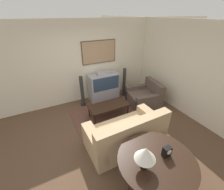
{
  "coord_description": "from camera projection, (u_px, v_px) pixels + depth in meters",
  "views": [
    {
      "loc": [
        -1.23,
        -2.68,
        2.84
      ],
      "look_at": [
        0.48,
        0.67,
        0.75
      ],
      "focal_mm": 24.0,
      "sensor_mm": 36.0,
      "label": 1
    }
  ],
  "objects": [
    {
      "name": "mantel_clock",
      "position": [
        167.0,
        151.0,
        2.4
      ],
      "size": [
        0.13,
        0.1,
        0.18
      ],
      "color": "black",
      "rests_on": "console_table"
    },
    {
      "name": "tv",
      "position": [
        104.0,
        86.0,
        5.39
      ],
      "size": [
        1.05,
        0.53,
        1.06
      ],
      "color": "#9E9EA3",
      "rests_on": "ground_plane"
    },
    {
      "name": "armchair",
      "position": [
        145.0,
        97.0,
        5.17
      ],
      "size": [
        1.09,
        1.13,
        0.81
      ],
      "rotation": [
        0.0,
        0.0,
        -1.73
      ],
      "color": "brown",
      "rests_on": "ground_plane"
    },
    {
      "name": "ground_plane",
      "position": [
        107.0,
        135.0,
        3.96
      ],
      "size": [
        12.0,
        12.0,
        0.0
      ],
      "primitive_type": "plane",
      "color": "brown"
    },
    {
      "name": "area_rug",
      "position": [
        112.0,
        115.0,
        4.72
      ],
      "size": [
        2.37,
        1.67,
        0.01
      ],
      "color": "brown",
      "rests_on": "ground_plane"
    },
    {
      "name": "couch",
      "position": [
        126.0,
        134.0,
        3.5
      ],
      "size": [
        1.82,
        0.97,
        0.93
      ],
      "rotation": [
        0.0,
        0.0,
        3.17
      ],
      "color": "tan",
      "rests_on": "ground_plane"
    },
    {
      "name": "console_table",
      "position": [
        156.0,
        162.0,
        2.41
      ],
      "size": [
        1.26,
        1.26,
        0.79
      ],
      "color": "black",
      "rests_on": "ground_plane"
    },
    {
      "name": "coffee_table",
      "position": [
        109.0,
        106.0,
        4.49
      ],
      "size": [
        1.19,
        0.56,
        0.41
      ],
      "color": "black",
      "rests_on": "ground_plane"
    },
    {
      "name": "wall_right",
      "position": [
        188.0,
        71.0,
        4.35
      ],
      "size": [
        0.06,
        12.0,
        2.7
      ],
      "color": "beige",
      "rests_on": "ground_plane"
    },
    {
      "name": "wall_back",
      "position": [
        79.0,
        63.0,
        4.96
      ],
      "size": [
        12.0,
        0.1,
        2.7
      ],
      "color": "beige",
      "rests_on": "ground_plane"
    },
    {
      "name": "speaker_tower_right",
      "position": [
        124.0,
        83.0,
        5.65
      ],
      "size": [
        0.2,
        0.2,
        1.06
      ],
      "color": "black",
      "rests_on": "ground_plane"
    },
    {
      "name": "speaker_tower_left",
      "position": [
        82.0,
        92.0,
        5.0
      ],
      "size": [
        0.2,
        0.2,
        1.06
      ],
      "color": "black",
      "rests_on": "ground_plane"
    },
    {
      "name": "table_lamp",
      "position": [
        145.0,
        154.0,
        2.13
      ],
      "size": [
        0.32,
        0.32,
        0.39
      ],
      "color": "black",
      "rests_on": "console_table"
    }
  ]
}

